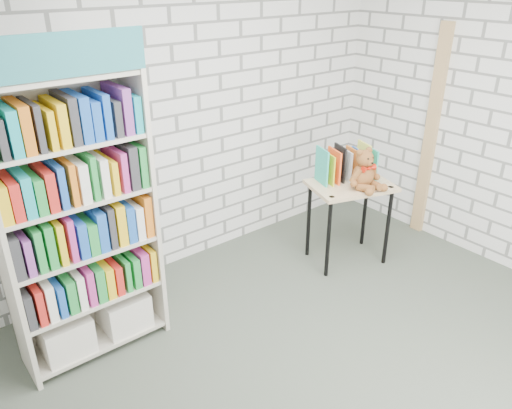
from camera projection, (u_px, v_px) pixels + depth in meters
ground at (340, 376)px, 3.41m from camera, size 4.50×4.50×0.00m
room_shell at (364, 123)px, 2.65m from camera, size 4.52×4.02×2.81m
bookshelf at (78, 223)px, 3.28m from camera, size 0.99×0.39×2.23m
display_table at (350, 195)px, 4.51m from camera, size 0.84×0.70×0.78m
table_books at (346, 164)px, 4.50m from camera, size 0.55×0.37×0.30m
teddy_bear at (365, 173)px, 4.33m from camera, size 0.33×0.31×0.36m
door_trim at (431, 134)px, 4.89m from camera, size 0.05×0.12×2.10m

